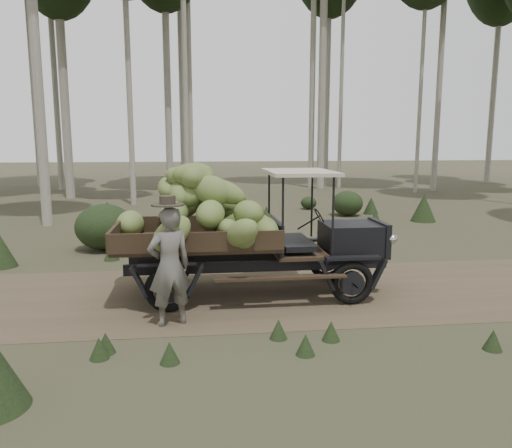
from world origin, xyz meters
name	(u,v)px	position (x,y,z in m)	size (l,w,h in m)	color
ground	(356,290)	(0.00, 0.00, 0.00)	(120.00, 120.00, 0.00)	#473D2B
dirt_track	(356,290)	(0.00, 0.00, 0.00)	(70.00, 4.00, 0.01)	brown
banana_truck	(229,218)	(-2.49, -0.06, 1.49)	(5.25, 2.63, 2.57)	black
farmer	(169,265)	(-3.53, -1.46, 0.98)	(0.81, 0.68, 2.07)	#5E5B56
undergrowth	(460,267)	(1.83, -0.53, 0.54)	(23.08, 24.12, 1.33)	#233319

